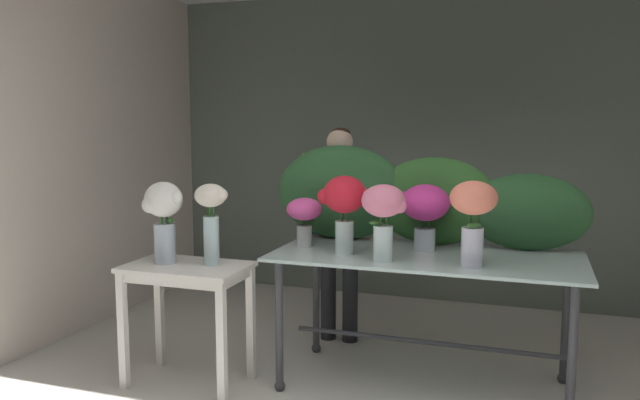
{
  "coord_description": "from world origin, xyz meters",
  "views": [
    {
      "loc": [
        0.89,
        -2.26,
        1.71
      ],
      "look_at": [
        -0.36,
        1.44,
        1.21
      ],
      "focal_mm": 35.03,
      "sensor_mm": 36.0,
      "label": 1
    }
  ],
  "objects_px": {
    "florist": "(339,211)",
    "vase_white_roses_tall": "(164,214)",
    "vase_coral_tulips": "(473,211)",
    "vase_fuchsia_ranunculus": "(304,215)",
    "display_table_glass": "(426,275)",
    "vase_cream_lisianthus_tall": "(211,215)",
    "vase_rosy_lilies": "(384,211)",
    "side_table_white": "(187,283)",
    "vase_magenta_anemones": "(425,208)",
    "vase_crimson_carnations": "(344,202)"
  },
  "relations": [
    {
      "from": "display_table_glass",
      "to": "vase_white_roses_tall",
      "type": "distance_m",
      "value": 1.72
    },
    {
      "from": "display_table_glass",
      "to": "florist",
      "type": "xyz_separation_m",
      "value": [
        -0.77,
        0.65,
        0.29
      ]
    },
    {
      "from": "vase_white_roses_tall",
      "to": "vase_cream_lisianthus_tall",
      "type": "relative_size",
      "value": 1.01
    },
    {
      "from": "display_table_glass",
      "to": "florist",
      "type": "height_order",
      "value": "florist"
    },
    {
      "from": "florist",
      "to": "vase_coral_tulips",
      "type": "xyz_separation_m",
      "value": [
        1.07,
        -0.9,
        0.17
      ]
    },
    {
      "from": "display_table_glass",
      "to": "vase_magenta_anemones",
      "type": "height_order",
      "value": "vase_magenta_anemones"
    },
    {
      "from": "florist",
      "to": "vase_crimson_carnations",
      "type": "height_order",
      "value": "florist"
    },
    {
      "from": "display_table_glass",
      "to": "vase_white_roses_tall",
      "type": "height_order",
      "value": "vase_white_roses_tall"
    },
    {
      "from": "side_table_white",
      "to": "vase_coral_tulips",
      "type": "bearing_deg",
      "value": 6.11
    },
    {
      "from": "vase_fuchsia_ranunculus",
      "to": "vase_coral_tulips",
      "type": "bearing_deg",
      "value": -12.39
    },
    {
      "from": "side_table_white",
      "to": "florist",
      "type": "xyz_separation_m",
      "value": [
        0.69,
        1.09,
        0.35
      ]
    },
    {
      "from": "vase_crimson_carnations",
      "to": "vase_fuchsia_ranunculus",
      "type": "relative_size",
      "value": 1.52
    },
    {
      "from": "vase_white_roses_tall",
      "to": "display_table_glass",
      "type": "bearing_deg",
      "value": 15.1
    },
    {
      "from": "side_table_white",
      "to": "vase_fuchsia_ranunculus",
      "type": "bearing_deg",
      "value": 33.83
    },
    {
      "from": "side_table_white",
      "to": "vase_rosy_lilies",
      "type": "relative_size",
      "value": 1.71
    },
    {
      "from": "florist",
      "to": "vase_rosy_lilies",
      "type": "bearing_deg",
      "value": -58.76
    },
    {
      "from": "display_table_glass",
      "to": "vase_cream_lisianthus_tall",
      "type": "distance_m",
      "value": 1.41
    },
    {
      "from": "florist",
      "to": "vase_cream_lisianthus_tall",
      "type": "bearing_deg",
      "value": -117.06
    },
    {
      "from": "vase_magenta_anemones",
      "to": "vase_fuchsia_ranunculus",
      "type": "distance_m",
      "value": 0.79
    },
    {
      "from": "vase_magenta_anemones",
      "to": "vase_white_roses_tall",
      "type": "xyz_separation_m",
      "value": [
        -1.59,
        -0.56,
        -0.04
      ]
    },
    {
      "from": "florist",
      "to": "vase_coral_tulips",
      "type": "distance_m",
      "value": 1.41
    },
    {
      "from": "vase_magenta_anemones",
      "to": "vase_white_roses_tall",
      "type": "height_order",
      "value": "vase_white_roses_tall"
    },
    {
      "from": "display_table_glass",
      "to": "florist",
      "type": "distance_m",
      "value": 1.05
    },
    {
      "from": "vase_rosy_lilies",
      "to": "vase_white_roses_tall",
      "type": "bearing_deg",
      "value": -173.05
    },
    {
      "from": "vase_magenta_anemones",
      "to": "vase_cream_lisianthus_tall",
      "type": "xyz_separation_m",
      "value": [
        -1.27,
        -0.51,
        -0.04
      ]
    },
    {
      "from": "vase_white_roses_tall",
      "to": "vase_rosy_lilies",
      "type": "bearing_deg",
      "value": 6.95
    },
    {
      "from": "vase_coral_tulips",
      "to": "vase_magenta_anemones",
      "type": "distance_m",
      "value": 0.5
    },
    {
      "from": "vase_coral_tulips",
      "to": "vase_fuchsia_ranunculus",
      "type": "height_order",
      "value": "vase_coral_tulips"
    },
    {
      "from": "vase_rosy_lilies",
      "to": "vase_magenta_anemones",
      "type": "relative_size",
      "value": 1.07
    },
    {
      "from": "vase_cream_lisianthus_tall",
      "to": "vase_fuchsia_ranunculus",
      "type": "bearing_deg",
      "value": 38.34
    },
    {
      "from": "display_table_glass",
      "to": "side_table_white",
      "type": "xyz_separation_m",
      "value": [
        -1.46,
        -0.44,
        -0.06
      ]
    },
    {
      "from": "vase_coral_tulips",
      "to": "vase_cream_lisianthus_tall",
      "type": "distance_m",
      "value": 1.61
    },
    {
      "from": "side_table_white",
      "to": "vase_fuchsia_ranunculus",
      "type": "distance_m",
      "value": 0.88
    },
    {
      "from": "side_table_white",
      "to": "vase_white_roses_tall",
      "type": "distance_m",
      "value": 0.47
    },
    {
      "from": "side_table_white",
      "to": "vase_cream_lisianthus_tall",
      "type": "distance_m",
      "value": 0.47
    },
    {
      "from": "vase_magenta_anemones",
      "to": "vase_fuchsia_ranunculus",
      "type": "xyz_separation_m",
      "value": [
        -0.78,
        -0.13,
        -0.07
      ]
    },
    {
      "from": "vase_cream_lisianthus_tall",
      "to": "display_table_glass",
      "type": "bearing_deg",
      "value": 16.57
    },
    {
      "from": "vase_rosy_lilies",
      "to": "vase_crimson_carnations",
      "type": "bearing_deg",
      "value": 156.83
    },
    {
      "from": "florist",
      "to": "vase_white_roses_tall",
      "type": "relative_size",
      "value": 3.13
    },
    {
      "from": "vase_crimson_carnations",
      "to": "vase_magenta_anemones",
      "type": "xyz_separation_m",
      "value": [
        0.46,
        0.27,
        -0.05
      ]
    },
    {
      "from": "vase_crimson_carnations",
      "to": "vase_white_roses_tall",
      "type": "xyz_separation_m",
      "value": [
        -1.12,
        -0.29,
        -0.09
      ]
    },
    {
      "from": "side_table_white",
      "to": "vase_coral_tulips",
      "type": "distance_m",
      "value": 1.85
    },
    {
      "from": "florist",
      "to": "vase_coral_tulips",
      "type": "relative_size",
      "value": 3.33
    },
    {
      "from": "display_table_glass",
      "to": "vase_white_roses_tall",
      "type": "xyz_separation_m",
      "value": [
        -1.62,
        -0.44,
        0.37
      ]
    },
    {
      "from": "display_table_glass",
      "to": "vase_magenta_anemones",
      "type": "relative_size",
      "value": 4.45
    },
    {
      "from": "vase_coral_tulips",
      "to": "vase_magenta_anemones",
      "type": "xyz_separation_m",
      "value": [
        -0.33,
        0.37,
        -0.04
      ]
    },
    {
      "from": "florist",
      "to": "vase_fuchsia_ranunculus",
      "type": "height_order",
      "value": "florist"
    },
    {
      "from": "side_table_white",
      "to": "vase_rosy_lilies",
      "type": "distance_m",
      "value": 1.36
    },
    {
      "from": "vase_coral_tulips",
      "to": "vase_crimson_carnations",
      "type": "distance_m",
      "value": 0.8
    },
    {
      "from": "vase_coral_tulips",
      "to": "vase_rosy_lilies",
      "type": "bearing_deg",
      "value": -177.92
    }
  ]
}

